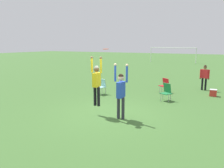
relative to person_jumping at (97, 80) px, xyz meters
The scene contains 10 objects.
ground_plane 1.55m from the person_jumping, 37.35° to the left, with size 120.00×120.00×0.00m, color #3D662D.
person_jumping is the anchor object (origin of this frame).
person_defending 1.11m from the person_jumping, ahead, with size 0.59×0.45×2.18m.
frisbee 1.34m from the person_jumping, ahead, with size 0.23×0.23×0.03m.
camping_chair_0 5.80m from the person_jumping, 76.10° to the left, with size 0.72×0.80×0.85m.
camping_chair_1 4.28m from the person_jumping, 62.41° to the left, with size 0.64×0.71×0.90m.
camping_chair_2 3.94m from the person_jumping, 117.83° to the left, with size 0.60×0.65×0.88m.
person_spectator_near 8.15m from the person_jumping, 65.41° to the left, with size 0.60×0.35×1.61m.
cooler_box 7.25m from the person_jumping, 55.65° to the left, with size 0.37×0.32×0.39m.
soccer_goal 27.73m from the person_jumping, 96.66° to the left, with size 7.10×0.10×2.35m.
Camera 1 is at (4.21, -7.69, 2.91)m, focal length 35.00 mm.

